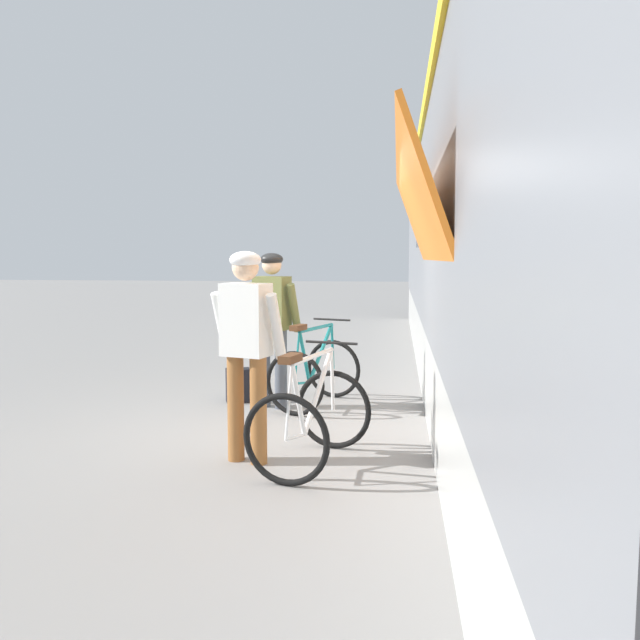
{
  "coord_description": "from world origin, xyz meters",
  "views": [
    {
      "loc": [
        1.07,
        -6.11,
        1.71
      ],
      "look_at": [
        0.26,
        0.56,
        1.05
      ],
      "focal_mm": 35.74,
      "sensor_mm": 36.0,
      "label": 1
    }
  ],
  "objects_px": {
    "cyclist_near_in_olive": "(272,316)",
    "cyclist_far_in_white": "(246,337)",
    "backpack_on_platform": "(238,385)",
    "train_car": "(560,235)",
    "bicycle_far_white": "(311,418)",
    "bicycle_near_teal": "(315,372)"
  },
  "relations": [
    {
      "from": "cyclist_near_in_olive",
      "to": "cyclist_far_in_white",
      "type": "bearing_deg",
      "value": -85.03
    },
    {
      "from": "backpack_on_platform",
      "to": "train_car",
      "type": "bearing_deg",
      "value": -18.55
    },
    {
      "from": "cyclist_near_in_olive",
      "to": "bicycle_far_white",
      "type": "xyz_separation_m",
      "value": [
        0.71,
        -1.98,
        -0.65
      ]
    },
    {
      "from": "bicycle_far_white",
      "to": "backpack_on_platform",
      "type": "distance_m",
      "value": 2.51
    },
    {
      "from": "train_car",
      "to": "backpack_on_platform",
      "type": "relative_size",
      "value": 51.96
    },
    {
      "from": "bicycle_far_white",
      "to": "backpack_on_platform",
      "type": "relative_size",
      "value": 3.04
    },
    {
      "from": "bicycle_near_teal",
      "to": "bicycle_far_white",
      "type": "distance_m",
      "value": 2.11
    },
    {
      "from": "bicycle_near_teal",
      "to": "bicycle_far_white",
      "type": "xyz_separation_m",
      "value": [
        0.24,
        -2.1,
        0.0
      ]
    },
    {
      "from": "cyclist_far_in_white",
      "to": "backpack_on_platform",
      "type": "distance_m",
      "value": 2.41
    },
    {
      "from": "bicycle_near_teal",
      "to": "bicycle_far_white",
      "type": "bearing_deg",
      "value": -83.39
    },
    {
      "from": "cyclist_near_in_olive",
      "to": "backpack_on_platform",
      "type": "height_order",
      "value": "cyclist_near_in_olive"
    },
    {
      "from": "bicycle_far_white",
      "to": "backpack_on_platform",
      "type": "xyz_separation_m",
      "value": [
        -1.18,
        2.2,
        -0.2
      ]
    },
    {
      "from": "train_car",
      "to": "cyclist_near_in_olive",
      "type": "height_order",
      "value": "train_car"
    },
    {
      "from": "train_car",
      "to": "backpack_on_platform",
      "type": "xyz_separation_m",
      "value": [
        -3.66,
        -0.19,
        -1.77
      ]
    },
    {
      "from": "cyclist_far_in_white",
      "to": "bicycle_far_white",
      "type": "distance_m",
      "value": 0.85
    },
    {
      "from": "bicycle_near_teal",
      "to": "backpack_on_platform",
      "type": "xyz_separation_m",
      "value": [
        -0.93,
        0.1,
        -0.2
      ]
    },
    {
      "from": "train_car",
      "to": "bicycle_far_white",
      "type": "bearing_deg",
      "value": -136.13
    },
    {
      "from": "cyclist_near_in_olive",
      "to": "backpack_on_platform",
      "type": "relative_size",
      "value": 4.4
    },
    {
      "from": "train_car",
      "to": "cyclist_far_in_white",
      "type": "xyz_separation_m",
      "value": [
        -3.03,
        -2.35,
        -0.91
      ]
    },
    {
      "from": "train_car",
      "to": "cyclist_near_in_olive",
      "type": "xyz_separation_m",
      "value": [
        -3.2,
        -0.41,
        -0.91
      ]
    },
    {
      "from": "backpack_on_platform",
      "to": "cyclist_far_in_white",
      "type": "bearing_deg",
      "value": -95.24
    },
    {
      "from": "cyclist_near_in_olive",
      "to": "bicycle_near_teal",
      "type": "distance_m",
      "value": 0.81
    }
  ]
}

